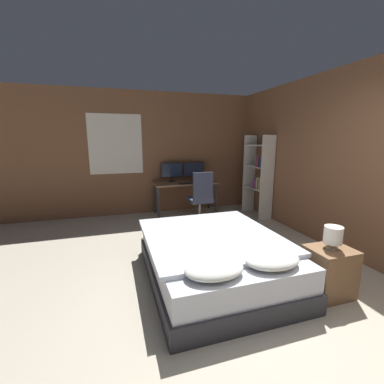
% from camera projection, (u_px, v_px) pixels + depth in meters
% --- Properties ---
extents(ground_plane, '(20.00, 20.00, 0.00)m').
position_uv_depth(ground_plane, '(289.00, 349.00, 2.10)').
color(ground_plane, '#B2A893').
extents(wall_back, '(12.00, 0.08, 2.70)m').
position_uv_depth(wall_back, '(169.00, 153.00, 5.91)').
color(wall_back, brown).
rests_on(wall_back, ground_plane).
extents(wall_side_right, '(0.06, 12.00, 2.70)m').
position_uv_depth(wall_side_right, '(341.00, 162.00, 3.79)').
color(wall_side_right, brown).
rests_on(wall_side_right, ground_plane).
extents(bed, '(1.58, 1.98, 0.61)m').
position_uv_depth(bed, '(214.00, 258.00, 3.12)').
color(bed, '#2D2D33').
rests_on(bed, ground_plane).
extents(nightstand, '(0.45, 0.39, 0.54)m').
position_uv_depth(nightstand, '(329.00, 272.00, 2.78)').
color(nightstand, brown).
rests_on(nightstand, ground_plane).
extents(bedside_lamp, '(0.19, 0.19, 0.25)m').
position_uv_depth(bedside_lamp, '(333.00, 235.00, 2.70)').
color(bedside_lamp, gray).
rests_on(bedside_lamp, nightstand).
extents(desk, '(1.43, 0.61, 0.72)m').
position_uv_depth(desk, '(185.00, 186.00, 5.79)').
color(desk, '#846042').
rests_on(desk, ground_plane).
extents(monitor_left, '(0.50, 0.16, 0.43)m').
position_uv_depth(monitor_left, '(172.00, 171.00, 5.84)').
color(monitor_left, black).
rests_on(monitor_left, desk).
extents(monitor_right, '(0.50, 0.16, 0.43)m').
position_uv_depth(monitor_right, '(194.00, 170.00, 5.99)').
color(monitor_right, black).
rests_on(monitor_right, desk).
extents(keyboard, '(0.38, 0.13, 0.02)m').
position_uv_depth(keyboard, '(188.00, 183.00, 5.59)').
color(keyboard, black).
rests_on(keyboard, desk).
extents(computer_mouse, '(0.07, 0.05, 0.04)m').
position_uv_depth(computer_mouse, '(200.00, 182.00, 5.67)').
color(computer_mouse, black).
rests_on(computer_mouse, desk).
extents(office_chair, '(0.52, 0.52, 1.05)m').
position_uv_depth(office_chair, '(201.00, 202.00, 5.20)').
color(office_chair, black).
rests_on(office_chair, ground_plane).
extents(bookshelf, '(0.31, 0.75, 1.76)m').
position_uv_depth(bookshelf, '(260.00, 173.00, 5.53)').
color(bookshelf, beige).
rests_on(bookshelf, ground_plane).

